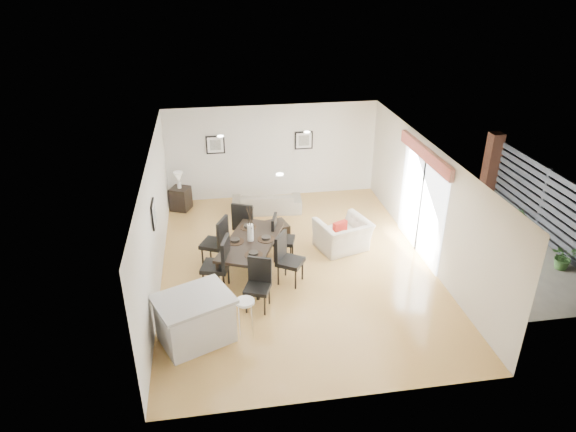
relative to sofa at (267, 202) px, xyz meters
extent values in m
plane|color=#DBAC5A|center=(0.31, -2.95, -0.28)|extent=(8.00, 8.00, 0.00)
cube|color=silver|center=(0.31, 1.05, 1.07)|extent=(6.00, 0.04, 2.70)
cube|color=silver|center=(0.31, -6.95, 1.07)|extent=(6.00, 0.04, 2.70)
cube|color=silver|center=(-2.69, -2.95, 1.07)|extent=(0.04, 8.00, 2.70)
cube|color=silver|center=(3.31, -2.95, 1.07)|extent=(0.04, 8.00, 2.70)
cube|color=white|center=(0.31, -2.95, 2.42)|extent=(6.00, 8.00, 0.02)
imported|color=gray|center=(0.00, 0.00, 0.00)|extent=(1.94, 0.89, 0.55)
imported|color=beige|center=(1.54, -2.37, 0.10)|extent=(1.41, 1.31, 0.75)
imported|color=#335926|center=(6.21, -3.99, 0.02)|extent=(0.62, 0.56, 0.60)
imported|color=#335926|center=(6.09, -2.34, 0.06)|extent=(0.48, 0.48, 0.66)
cube|color=black|center=(-0.71, -3.08, 0.51)|extent=(1.68, 2.20, 0.07)
cylinder|color=black|center=(-1.47, -3.76, 0.10)|extent=(0.08, 0.08, 0.76)
cylinder|color=black|center=(-0.75, -2.07, 0.10)|extent=(0.08, 0.08, 0.76)
cylinder|color=black|center=(-0.68, -4.10, 0.10)|extent=(0.08, 0.08, 0.76)
cylinder|color=black|center=(0.04, -2.40, 0.10)|extent=(0.08, 0.08, 0.76)
cube|color=black|center=(-1.50, -3.57, 0.27)|extent=(0.67, 0.67, 0.09)
cube|color=black|center=(-1.28, -3.64, 0.61)|extent=(0.22, 0.54, 0.65)
cylinder|color=black|center=(-1.65, -3.31, -0.03)|extent=(0.04, 0.04, 0.50)
cylinder|color=black|center=(-1.24, -3.43, -0.03)|extent=(0.04, 0.04, 0.50)
cylinder|color=black|center=(-1.77, -3.72, -0.03)|extent=(0.04, 0.04, 0.50)
cylinder|color=black|center=(-1.36, -3.84, -0.03)|extent=(0.04, 0.04, 0.50)
cube|color=black|center=(-1.50, -2.59, 0.25)|extent=(0.71, 0.71, 0.09)
cube|color=black|center=(-1.30, -2.69, 0.59)|extent=(0.29, 0.51, 0.63)
cylinder|color=black|center=(-1.60, -2.31, -0.03)|extent=(0.04, 0.04, 0.48)
cylinder|color=black|center=(-1.23, -2.49, -0.03)|extent=(0.04, 0.04, 0.48)
cylinder|color=black|center=(-1.78, -2.68, -0.03)|extent=(0.04, 0.04, 0.48)
cylinder|color=black|center=(-1.41, -2.86, -0.03)|extent=(0.04, 0.04, 0.48)
cube|color=black|center=(0.08, -3.57, 0.23)|extent=(0.70, 0.70, 0.09)
cube|color=black|center=(-0.11, -3.46, 0.55)|extent=(0.32, 0.47, 0.61)
cylinder|color=black|center=(0.14, -3.85, -0.04)|extent=(0.04, 0.04, 0.46)
cylinder|color=black|center=(-0.20, -3.64, -0.04)|extent=(0.04, 0.04, 0.46)
cylinder|color=black|center=(0.35, -3.51, -0.04)|extent=(0.04, 0.04, 0.46)
cylinder|color=black|center=(0.01, -3.30, -0.04)|extent=(0.04, 0.04, 0.46)
cube|color=black|center=(0.08, -2.59, 0.21)|extent=(0.60, 0.60, 0.08)
cube|color=black|center=(-0.13, -2.53, 0.51)|extent=(0.20, 0.48, 0.58)
cylinder|color=black|center=(0.21, -2.82, -0.05)|extent=(0.04, 0.04, 0.44)
cylinder|color=black|center=(-0.16, -2.72, -0.05)|extent=(0.04, 0.04, 0.44)
cylinder|color=black|center=(0.31, -2.46, -0.05)|extent=(0.04, 0.04, 0.44)
cylinder|color=black|center=(-0.05, -2.35, -0.05)|extent=(0.04, 0.04, 0.44)
cube|color=black|center=(-0.71, -4.40, 0.20)|extent=(0.61, 0.61, 0.08)
cube|color=black|center=(-0.64, -4.20, 0.50)|extent=(0.47, 0.23, 0.57)
cylinder|color=black|center=(-0.95, -4.51, -0.06)|extent=(0.04, 0.04, 0.44)
cylinder|color=black|center=(-0.82, -4.16, -0.06)|extent=(0.04, 0.04, 0.44)
cylinder|color=black|center=(-0.61, -4.64, -0.06)|extent=(0.04, 0.04, 0.44)
cylinder|color=black|center=(-0.47, -4.29, -0.06)|extent=(0.04, 0.04, 0.44)
cube|color=black|center=(-0.71, -1.76, 0.25)|extent=(0.69, 0.69, 0.09)
cube|color=black|center=(-0.81, -1.97, 0.58)|extent=(0.51, 0.28, 0.63)
cylinder|color=black|center=(-0.44, -1.66, -0.04)|extent=(0.04, 0.04, 0.48)
cylinder|color=black|center=(-0.61, -2.03, -0.04)|extent=(0.04, 0.04, 0.48)
cylinder|color=black|center=(-0.82, -1.49, -0.04)|extent=(0.04, 0.04, 0.48)
cylinder|color=black|center=(-0.98, -1.87, -0.04)|extent=(0.04, 0.04, 0.48)
cylinder|color=white|center=(-0.71, -3.08, 0.74)|extent=(0.13, 0.13, 0.39)
cylinder|color=#322116|center=(-0.38, -3.08, 0.55)|extent=(0.38, 0.38, 0.01)
cylinder|color=black|center=(-0.38, -3.08, 0.59)|extent=(0.20, 0.20, 0.06)
cylinder|color=#322116|center=(-0.71, -2.47, 0.55)|extent=(0.38, 0.38, 0.01)
cylinder|color=black|center=(-0.71, -2.47, 0.59)|extent=(0.20, 0.20, 0.06)
cylinder|color=#322116|center=(-1.05, -3.08, 0.55)|extent=(0.38, 0.38, 0.01)
cylinder|color=black|center=(-1.05, -3.08, 0.59)|extent=(0.20, 0.20, 0.06)
cylinder|color=#322116|center=(-0.71, -3.69, 0.55)|extent=(0.38, 0.38, 0.01)
cylinder|color=black|center=(-0.71, -3.69, 0.59)|extent=(0.20, 0.20, 0.06)
cube|color=black|center=(-0.13, -1.56, -0.09)|extent=(1.03, 0.77, 0.37)
cube|color=black|center=(-2.35, 0.49, 0.05)|extent=(0.63, 0.63, 0.64)
cylinder|color=white|center=(-2.35, 0.49, 0.47)|extent=(0.11, 0.11, 0.20)
cone|color=#EEE5CE|center=(-2.35, 0.49, 0.70)|extent=(0.24, 0.24, 0.27)
cube|color=#AC2016|center=(1.43, -2.47, 0.34)|extent=(0.38, 0.26, 0.36)
cube|color=silver|center=(-1.92, -5.15, 0.15)|extent=(1.48, 1.32, 0.86)
cube|color=#BCBCBF|center=(-1.92, -5.15, 0.62)|extent=(1.61, 1.45, 0.06)
cylinder|color=white|center=(-1.01, -5.15, 0.46)|extent=(0.35, 0.35, 0.05)
cylinder|color=silver|center=(-0.90, -5.04, 0.09)|extent=(0.02, 0.02, 0.73)
cylinder|color=silver|center=(-1.13, -5.04, 0.09)|extent=(0.02, 0.02, 0.73)
cylinder|color=silver|center=(-1.13, -5.27, 0.09)|extent=(0.02, 0.02, 0.73)
cylinder|color=silver|center=(-0.90, -5.27, 0.09)|extent=(0.02, 0.02, 0.73)
cube|color=black|center=(-1.29, 1.02, 1.37)|extent=(0.52, 0.03, 0.52)
cube|color=white|center=(-1.29, 1.02, 1.37)|extent=(0.44, 0.04, 0.44)
cube|color=#63635E|center=(-1.29, 1.02, 1.37)|extent=(0.30, 0.04, 0.30)
cube|color=black|center=(1.21, 1.02, 1.37)|extent=(0.52, 0.03, 0.52)
cube|color=white|center=(1.21, 1.02, 1.37)|extent=(0.44, 0.04, 0.44)
cube|color=#63635E|center=(1.21, 1.02, 1.37)|extent=(0.30, 0.04, 0.30)
cube|color=black|center=(-2.66, -3.15, 1.37)|extent=(0.03, 0.52, 0.52)
cube|color=white|center=(-2.66, -3.15, 1.37)|extent=(0.04, 0.44, 0.44)
cube|color=#63635E|center=(-2.66, -3.15, 1.37)|extent=(0.04, 0.30, 0.30)
cube|color=white|center=(3.29, -2.65, 0.85)|extent=(0.02, 2.40, 2.25)
cube|color=black|center=(3.27, -2.65, 0.85)|extent=(0.03, 0.05, 2.25)
cube|color=black|center=(3.27, -2.65, 1.99)|extent=(0.03, 2.50, 0.05)
cube|color=maroon|center=(3.23, -2.65, 2.15)|extent=(0.10, 2.70, 0.28)
plane|color=gray|center=(5.31, -2.65, -0.28)|extent=(6.00, 6.00, 0.00)
cube|color=#303033|center=(6.51, -2.65, 0.62)|extent=(0.08, 5.50, 1.80)
cube|color=brown|center=(6.36, -0.25, 0.72)|extent=(0.35, 0.35, 2.00)
camera|label=1|loc=(-1.43, -12.75, 5.97)|focal=32.00mm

